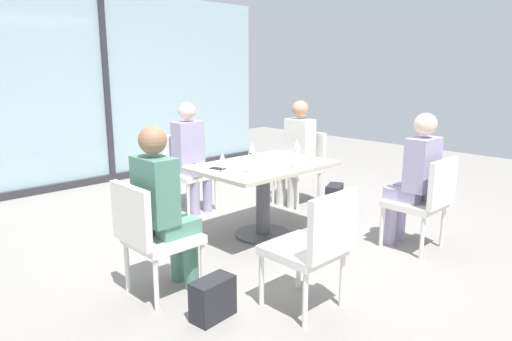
# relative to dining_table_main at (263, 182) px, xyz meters

# --- Properties ---
(ground_plane) EXTENTS (12.00, 12.00, 0.00)m
(ground_plane) POSITION_rel_dining_table_main_xyz_m (0.00, 0.00, -0.55)
(ground_plane) COLOR gray
(window_wall_backdrop) EXTENTS (5.58, 0.10, 2.70)m
(window_wall_backdrop) POSITION_rel_dining_table_main_xyz_m (0.00, 3.20, 0.66)
(window_wall_backdrop) COLOR #9AB7BC
(window_wall_backdrop) RESTS_ON ground_plane
(dining_table_main) EXTENTS (1.31, 0.91, 0.73)m
(dining_table_main) POSITION_rel_dining_table_main_xyz_m (0.00, 0.00, 0.00)
(dining_table_main) COLOR #BCB29E
(dining_table_main) RESTS_ON ground_plane
(chair_side_end) EXTENTS (0.50, 0.46, 0.87)m
(chair_side_end) POSITION_rel_dining_table_main_xyz_m (-1.47, -0.34, -0.06)
(chair_side_end) COLOR silver
(chair_side_end) RESTS_ON ground_plane
(chair_far_right) EXTENTS (0.50, 0.46, 0.87)m
(chair_far_right) POSITION_rel_dining_table_main_xyz_m (1.18, 0.51, -0.06)
(chair_far_right) COLOR silver
(chair_far_right) RESTS_ON ground_plane
(chair_front_right) EXTENTS (0.46, 0.50, 0.87)m
(chair_front_right) POSITION_rel_dining_table_main_xyz_m (0.79, -1.28, -0.06)
(chair_front_right) COLOR silver
(chair_front_right) RESTS_ON ground_plane
(chair_near_window) EXTENTS (0.46, 0.51, 0.87)m
(chair_near_window) POSITION_rel_dining_table_main_xyz_m (0.00, 1.28, -0.06)
(chair_near_window) COLOR silver
(chair_near_window) RESTS_ON ground_plane
(chair_front_left) EXTENTS (0.46, 0.50, 0.87)m
(chair_front_left) POSITION_rel_dining_table_main_xyz_m (-0.79, -1.28, -0.06)
(chair_front_left) COLOR silver
(chair_front_left) RESTS_ON ground_plane
(person_side_end) EXTENTS (0.39, 0.34, 1.26)m
(person_side_end) POSITION_rel_dining_table_main_xyz_m (-1.36, -0.34, 0.15)
(person_side_end) COLOR #4C7F6B
(person_side_end) RESTS_ON ground_plane
(person_far_right) EXTENTS (0.39, 0.34, 1.26)m
(person_far_right) POSITION_rel_dining_table_main_xyz_m (1.07, 0.51, 0.15)
(person_far_right) COLOR silver
(person_far_right) RESTS_ON ground_plane
(person_front_right) EXTENTS (0.34, 0.39, 1.26)m
(person_front_right) POSITION_rel_dining_table_main_xyz_m (0.79, -1.17, 0.15)
(person_front_right) COLOR #9E93B7
(person_front_right) RESTS_ON ground_plane
(person_near_window) EXTENTS (0.34, 0.39, 1.26)m
(person_near_window) POSITION_rel_dining_table_main_xyz_m (-0.00, 1.17, 0.15)
(person_near_window) COLOR #9E93B7
(person_near_window) RESTS_ON ground_plane
(wine_glass_0) EXTENTS (0.07, 0.07, 0.18)m
(wine_glass_0) POSITION_rel_dining_table_main_xyz_m (-0.35, -0.17, 0.31)
(wine_glass_0) COLOR silver
(wine_glass_0) RESTS_ON dining_table_main
(wine_glass_1) EXTENTS (0.07, 0.07, 0.18)m
(wine_glass_1) POSITION_rel_dining_table_main_xyz_m (0.10, -0.34, 0.31)
(wine_glass_1) COLOR silver
(wine_glass_1) RESTS_ON dining_table_main
(wine_glass_2) EXTENTS (0.07, 0.07, 0.18)m
(wine_glass_2) POSITION_rel_dining_table_main_xyz_m (0.51, 0.01, 0.31)
(wine_glass_2) COLOR silver
(wine_glass_2) RESTS_ON dining_table_main
(wine_glass_3) EXTENTS (0.07, 0.07, 0.18)m
(wine_glass_3) POSITION_rel_dining_table_main_xyz_m (0.39, -0.28, 0.31)
(wine_glass_3) COLOR silver
(wine_glass_3) RESTS_ON dining_table_main
(wine_glass_4) EXTENTS (0.07, 0.07, 0.18)m
(wine_glass_4) POSITION_rel_dining_table_main_xyz_m (0.03, 0.19, 0.31)
(wine_glass_4) COLOR silver
(wine_glass_4) RESTS_ON dining_table_main
(wine_glass_5) EXTENTS (0.07, 0.07, 0.18)m
(wine_glass_5) POSITION_rel_dining_table_main_xyz_m (-0.52, -0.01, 0.31)
(wine_glass_5) COLOR silver
(wine_glass_5) RESTS_ON dining_table_main
(coffee_cup) EXTENTS (0.08, 0.08, 0.09)m
(coffee_cup) POSITION_rel_dining_table_main_xyz_m (-0.12, -0.21, 0.22)
(coffee_cup) COLOR white
(coffee_cup) RESTS_ON dining_table_main
(cell_phone_on_table) EXTENTS (0.11, 0.16, 0.01)m
(cell_phone_on_table) POSITION_rel_dining_table_main_xyz_m (-0.46, 0.14, 0.18)
(cell_phone_on_table) COLOR black
(cell_phone_on_table) RESTS_ON dining_table_main
(handbag_0) EXTENTS (0.31, 0.19, 0.28)m
(handbag_0) POSITION_rel_dining_table_main_xyz_m (-1.34, -0.88, -0.41)
(handbag_0) COLOR #232328
(handbag_0) RESTS_ON ground_plane
(handbag_1) EXTENTS (0.34, 0.27, 0.28)m
(handbag_1) POSITION_rel_dining_table_main_xyz_m (1.27, 0.07, -0.41)
(handbag_1) COLOR #232328
(handbag_1) RESTS_ON ground_plane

